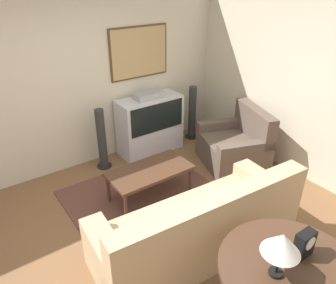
# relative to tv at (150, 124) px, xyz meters

# --- Properties ---
(ground_plane) EXTENTS (12.00, 12.00, 0.00)m
(ground_plane) POSITION_rel_tv_xyz_m (-1.17, -1.82, -0.49)
(ground_plane) COLOR brown
(wall_back) EXTENTS (12.00, 0.10, 2.70)m
(wall_back) POSITION_rel_tv_xyz_m (-1.15, 0.31, 0.86)
(wall_back) COLOR beige
(wall_back) RESTS_ON ground_plane
(wall_right) EXTENTS (0.06, 12.00, 2.70)m
(wall_right) POSITION_rel_tv_xyz_m (1.46, -1.82, 0.86)
(wall_right) COLOR beige
(wall_right) RESTS_ON ground_plane
(area_rug) EXTENTS (1.97, 1.60, 0.01)m
(area_rug) POSITION_rel_tv_xyz_m (-0.80, -1.03, -0.49)
(area_rug) COLOR brown
(area_rug) RESTS_ON ground_plane
(tv) EXTENTS (1.07, 0.47, 1.05)m
(tv) POSITION_rel_tv_xyz_m (0.00, 0.00, 0.00)
(tv) COLOR silver
(tv) RESTS_ON ground_plane
(couch) EXTENTS (2.33, 1.03, 0.91)m
(couch) POSITION_rel_tv_xyz_m (-0.81, -2.24, -0.18)
(couch) COLOR tan
(couch) RESTS_ON ground_plane
(armchair) EXTENTS (1.15, 1.23, 0.92)m
(armchair) POSITION_rel_tv_xyz_m (0.86, -1.14, -0.19)
(armchair) COLOR brown
(armchair) RESTS_ON ground_plane
(coffee_table) EXTENTS (1.11, 0.57, 0.45)m
(coffee_table) POSITION_rel_tv_xyz_m (-0.72, -1.12, -0.09)
(coffee_table) COLOR #472D1E
(coffee_table) RESTS_ON ground_plane
(console_table) EXTENTS (1.15, 1.15, 0.73)m
(console_table) POSITION_rel_tv_xyz_m (-0.81, -3.33, 0.17)
(console_table) COLOR #472D1E
(console_table) RESTS_ON ground_plane
(table_lamp) EXTENTS (0.29, 0.29, 0.40)m
(table_lamp) POSITION_rel_tv_xyz_m (-0.96, -3.29, 0.54)
(table_lamp) COLOR black
(table_lamp) RESTS_ON console_table
(mantel_clock) EXTENTS (0.17, 0.10, 0.23)m
(mantel_clock) POSITION_rel_tv_xyz_m (-0.63, -3.29, 0.35)
(mantel_clock) COLOR black
(mantel_clock) RESTS_ON console_table
(speaker_tower_left) EXTENTS (0.23, 0.23, 0.98)m
(speaker_tower_left) POSITION_rel_tv_xyz_m (-0.89, -0.02, -0.03)
(speaker_tower_left) COLOR black
(speaker_tower_left) RESTS_ON ground_plane
(speaker_tower_right) EXTENTS (0.23, 0.23, 0.98)m
(speaker_tower_right) POSITION_rel_tv_xyz_m (0.89, -0.02, -0.03)
(speaker_tower_right) COLOR black
(speaker_tower_right) RESTS_ON ground_plane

